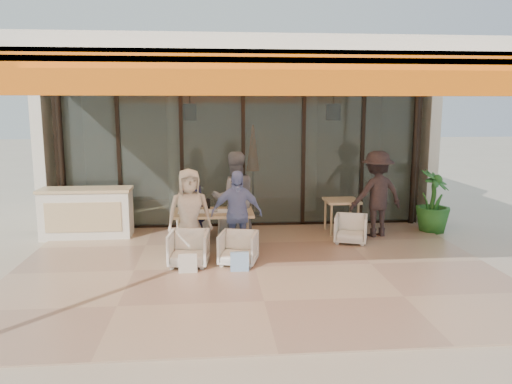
# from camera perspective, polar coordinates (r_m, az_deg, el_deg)

# --- Properties ---
(ground) EXTENTS (70.00, 70.00, 0.00)m
(ground) POSITION_cam_1_polar(r_m,az_deg,el_deg) (8.48, -0.14, -8.72)
(ground) COLOR #C6B293
(ground) RESTS_ON ground
(terrace_floor) EXTENTS (8.00, 6.00, 0.01)m
(terrace_floor) POSITION_cam_1_polar(r_m,az_deg,el_deg) (8.48, -0.14, -8.69)
(terrace_floor) COLOR tan
(terrace_floor) RESTS_ON ground
(terrace_structure) EXTENTS (8.00, 6.00, 3.40)m
(terrace_structure) POSITION_cam_1_polar(r_m,az_deg,el_deg) (7.80, 0.03, 13.87)
(terrace_structure) COLOR silver
(terrace_structure) RESTS_ON ground
(glass_storefront) EXTENTS (8.08, 0.10, 3.20)m
(glass_storefront) POSITION_cam_1_polar(r_m,az_deg,el_deg) (11.09, -1.48, 4.12)
(glass_storefront) COLOR #9EADA3
(glass_storefront) RESTS_ON ground
(interior_block) EXTENTS (9.05, 3.62, 3.52)m
(interior_block) POSITION_cam_1_polar(r_m,az_deg,el_deg) (13.36, -2.09, 7.78)
(interior_block) COLOR silver
(interior_block) RESTS_ON ground
(host_counter) EXTENTS (1.85, 0.65, 1.04)m
(host_counter) POSITION_cam_1_polar(r_m,az_deg,el_deg) (10.85, -18.79, -2.24)
(host_counter) COLOR silver
(host_counter) RESTS_ON ground
(dining_table) EXTENTS (1.50, 0.90, 0.93)m
(dining_table) POSITION_cam_1_polar(r_m,az_deg,el_deg) (9.42, -4.98, -2.56)
(dining_table) COLOR #E4BD8B
(dining_table) RESTS_ON ground
(chair_far_left) EXTENTS (0.71, 0.67, 0.64)m
(chair_far_left) POSITION_cam_1_polar(r_m,az_deg,el_deg) (10.43, -7.23, -3.46)
(chair_far_left) COLOR white
(chair_far_left) RESTS_ON ground
(chair_far_right) EXTENTS (0.65, 0.61, 0.63)m
(chair_far_right) POSITION_cam_1_polar(r_m,az_deg,el_deg) (10.43, -2.60, -3.41)
(chair_far_right) COLOR white
(chair_far_right) RESTS_ON ground
(chair_near_left) EXTENTS (0.71, 0.67, 0.67)m
(chair_near_left) POSITION_cam_1_polar(r_m,az_deg,el_deg) (8.58, -7.69, -6.25)
(chair_near_left) COLOR white
(chair_near_left) RESTS_ON ground
(chair_near_right) EXTENTS (0.74, 0.71, 0.63)m
(chair_near_right) POSITION_cam_1_polar(r_m,az_deg,el_deg) (8.59, -2.05, -6.28)
(chair_near_right) COLOR white
(chair_near_right) RESTS_ON ground
(diner_navy) EXTENTS (0.54, 0.36, 1.48)m
(diner_navy) POSITION_cam_1_polar(r_m,az_deg,el_deg) (9.85, -7.39, -1.73)
(diner_navy) COLOR #191B37
(diner_navy) RESTS_ON ground
(diner_grey) EXTENTS (0.99, 0.84, 1.83)m
(diner_grey) POSITION_cam_1_polar(r_m,az_deg,el_deg) (9.82, -2.50, -0.68)
(diner_grey) COLOR slate
(diner_grey) RESTS_ON ground
(diner_cream) EXTENTS (0.86, 0.64, 1.61)m
(diner_cream) POSITION_cam_1_polar(r_m,az_deg,el_deg) (8.95, -7.62, -2.47)
(diner_cream) COLOR beige
(diner_cream) RESTS_ON ground
(diner_periwinkle) EXTENTS (0.94, 0.43, 1.57)m
(diner_periwinkle) POSITION_cam_1_polar(r_m,az_deg,el_deg) (8.96, -2.23, -2.51)
(diner_periwinkle) COLOR #7A8ACC
(diner_periwinkle) RESTS_ON ground
(tote_bag_cream) EXTENTS (0.30, 0.10, 0.34)m
(tote_bag_cream) POSITION_cam_1_polar(r_m,az_deg,el_deg) (8.25, -7.78, -8.12)
(tote_bag_cream) COLOR silver
(tote_bag_cream) RESTS_ON ground
(tote_bag_blue) EXTENTS (0.30, 0.10, 0.34)m
(tote_bag_blue) POSITION_cam_1_polar(r_m,az_deg,el_deg) (8.25, -1.89, -8.03)
(tote_bag_blue) COLOR #99BFD8
(tote_bag_blue) RESTS_ON ground
(side_table) EXTENTS (0.70, 0.70, 0.74)m
(side_table) POSITION_cam_1_polar(r_m,az_deg,el_deg) (10.72, 9.76, -1.42)
(side_table) COLOR #E4BD8B
(side_table) RESTS_ON ground
(side_chair) EXTENTS (0.77, 0.75, 0.63)m
(side_chair) POSITION_cam_1_polar(r_m,az_deg,el_deg) (10.08, 10.79, -4.02)
(side_chair) COLOR white
(side_chair) RESTS_ON ground
(standing_woman) EXTENTS (1.28, 0.91, 1.80)m
(standing_woman) POSITION_cam_1_polar(r_m,az_deg,el_deg) (10.59, 13.63, -0.25)
(standing_woman) COLOR black
(standing_woman) RESTS_ON ground
(potted_palm) EXTENTS (1.06, 1.06, 1.34)m
(potted_palm) POSITION_cam_1_polar(r_m,az_deg,el_deg) (11.41, 19.60, -1.01)
(potted_palm) COLOR #1E5919
(potted_palm) RESTS_ON ground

